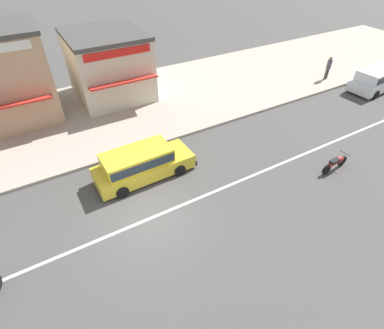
% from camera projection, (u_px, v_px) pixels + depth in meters
% --- Properties ---
extents(ground_plane, '(160.00, 160.00, 0.00)m').
position_uv_depth(ground_plane, '(149.00, 219.00, 12.68)').
color(ground_plane, '#4C4947').
extents(lane_centre_stripe, '(50.40, 0.14, 0.01)m').
position_uv_depth(lane_centre_stripe, '(149.00, 219.00, 12.68)').
color(lane_centre_stripe, silver).
rests_on(lane_centre_stripe, ground).
extents(kerb_strip, '(68.00, 10.00, 0.15)m').
position_uv_depth(kerb_strip, '(88.00, 117.00, 19.13)').
color(kerb_strip, '#ADA393').
rests_on(kerb_strip, ground).
extents(minivan_white_0, '(4.58, 2.21, 1.56)m').
position_uv_depth(minivan_white_0, '(376.00, 79.00, 21.80)').
color(minivan_white_0, white).
rests_on(minivan_white_0, ground).
extents(minivan_yellow_2, '(4.91, 1.93, 1.56)m').
position_uv_depth(minivan_yellow_2, '(141.00, 163.00, 14.25)').
color(minivan_yellow_2, yellow).
rests_on(minivan_yellow_2, ground).
extents(motorcycle_2, '(1.79, 0.56, 0.80)m').
position_uv_depth(motorcycle_2, '(336.00, 163.00, 14.94)').
color(motorcycle_2, black).
rests_on(motorcycle_2, ground).
extents(pedestrian_near_clock, '(0.34, 0.34, 1.72)m').
position_uv_depth(pedestrian_near_clock, '(329.00, 66.00, 22.85)').
color(pedestrian_near_clock, '#4C4238').
rests_on(pedestrian_near_clock, kerb_strip).
extents(shopfront_far_kios, '(4.79, 6.08, 4.24)m').
position_uv_depth(shopfront_far_kios, '(109.00, 65.00, 20.06)').
color(shopfront_far_kios, beige).
rests_on(shopfront_far_kios, kerb_strip).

